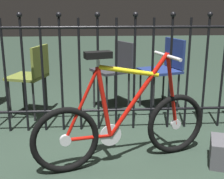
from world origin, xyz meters
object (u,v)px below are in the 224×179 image
object	(u,v)px
bicycle	(124,125)
chair_navy	(165,66)
chair_charcoal	(116,67)
chair_olive	(32,73)

from	to	relation	value
bicycle	chair_navy	xyz separation A→B (m)	(0.64, 1.31, 0.22)
bicycle	chair_navy	world-z (taller)	bicycle
chair_navy	chair_charcoal	distance (m)	0.60
bicycle	chair_charcoal	bearing A→B (deg)	88.33
chair_charcoal	chair_navy	bearing A→B (deg)	-4.39
chair_navy	bicycle	bearing A→B (deg)	-115.96
chair_charcoal	bicycle	bearing A→B (deg)	-91.67
bicycle	chair_olive	xyz separation A→B (m)	(-0.93, 1.13, 0.19)
bicycle	chair_charcoal	size ratio (longest dim) A/B	1.76
bicycle	chair_olive	size ratio (longest dim) A/B	1.76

